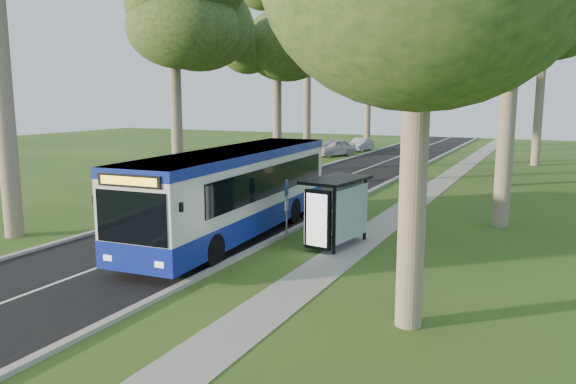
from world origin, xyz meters
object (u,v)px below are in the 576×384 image
bus_stop_sign (286,202)px  car_white (334,148)px  bus (236,192)px  bus_shelter (336,200)px  car_silver (361,145)px  litter_bin (326,218)px

bus_stop_sign → car_white: size_ratio=0.52×
bus → bus_shelter: (4.10, 0.09, -0.01)m
bus → car_white: bus is taller
bus_shelter → car_white: size_ratio=0.68×
bus_shelter → car_white: 32.27m
bus_shelter → car_silver: bearing=114.6°
litter_bin → car_silver: (-9.45, 33.20, 0.20)m
car_white → litter_bin: bearing=-46.3°
litter_bin → car_silver: car_silver is taller
bus → bus_stop_sign: bearing=3.0°
bus → litter_bin: size_ratio=14.01×
car_white → car_silver: bearing=106.0°
bus_stop_sign → bus_shelter: bus_shelter is taller
bus_stop_sign → car_white: bus_stop_sign is taller
bus → bus_shelter: size_ratio=4.20×
litter_bin → car_white: (-10.18, 27.64, 0.31)m
car_white → bus: bearing=-52.7°
car_white → car_silver: car_white is taller
bus_stop_sign → litter_bin: (0.68, 2.34, -1.01)m
bus_shelter → car_silver: bus_shelter is taller
bus → litter_bin: 3.98m
bus → car_silver: 36.41m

